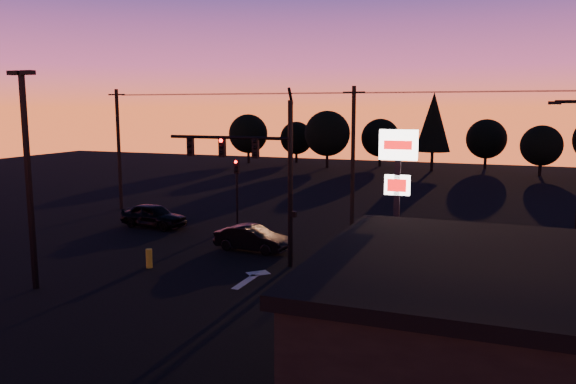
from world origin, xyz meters
The scene contains 20 objects.
ground centered at (0.00, 0.00, 0.00)m, with size 120.00×120.00×0.00m, color black.
lane_arrow centered at (0.50, 1.67, 0.01)m, with size 1.20×3.10×0.01m.
traffic_signal_mast centered at (-0.10, 3.99, 4.94)m, with size 6.79×0.52×8.58m.
secondary_signal centered at (-5.00, 11.49, 2.86)m, with size 0.30×0.31×4.35m.
parking_lot_light centered at (-7.50, -3.00, 5.27)m, with size 1.25×0.30×9.14m.
pylon_sign centered at (7.00, 1.50, 4.91)m, with size 1.50×0.28×6.80m.
utility_pole_0 centered at (-16.00, 14.00, 4.59)m, with size 1.40×0.26×9.00m.
utility_pole_1 centered at (2.00, 14.00, 4.59)m, with size 1.40×0.26×9.00m.
power_wires centered at (2.00, 14.00, 8.57)m, with size 36.00×1.22×0.07m.
bollard centered at (-4.79, 1.38, 0.46)m, with size 0.31×0.31×0.92m, color gold.
tree_0 centered at (-22.00, 50.00, 4.06)m, with size 5.36×5.36×6.74m.
tree_1 centered at (-16.00, 53.00, 3.43)m, with size 4.54×4.54×5.71m.
tree_2 centered at (-10.00, 48.00, 4.37)m, with size 5.77×5.78×7.26m.
tree_3 centered at (-4.00, 52.00, 3.75)m, with size 4.95×4.95×6.22m.
tree_4 centered at (3.00, 49.00, 5.93)m, with size 4.18×4.18×9.50m.
tree_5 centered at (9.00, 54.00, 3.75)m, with size 4.95×4.95×6.22m.
tree_6 centered at (15.00, 48.00, 3.43)m, with size 4.54×4.54×5.71m.
car_left centered at (-9.94, 9.36, 0.76)m, with size 1.80×4.48×1.53m, color black.
car_mid centered at (-1.50, 6.14, 0.68)m, with size 1.44×4.12×1.36m, color black.
suv_parked centered at (7.48, -2.89, 0.68)m, with size 2.27×4.93×1.37m, color black.
Camera 1 is at (10.80, -20.76, 7.66)m, focal length 35.00 mm.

